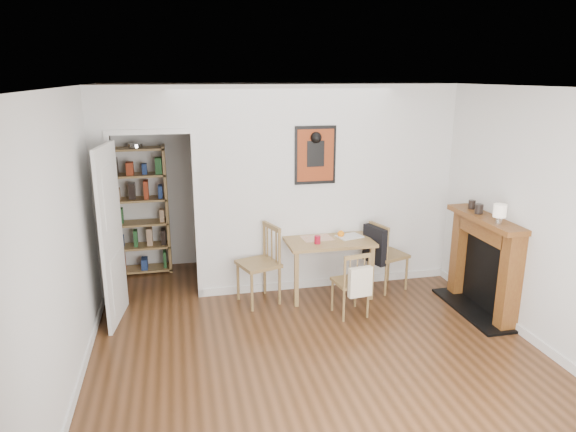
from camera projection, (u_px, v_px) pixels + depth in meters
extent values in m
plane|color=#56331B|center=(310.00, 339.00, 5.44)|extent=(5.20, 5.20, 0.00)
plane|color=silver|center=(266.00, 174.00, 7.54)|extent=(4.50, 0.00, 4.50)
plane|color=silver|center=(442.00, 357.00, 2.64)|extent=(4.50, 0.00, 4.50)
plane|color=silver|center=(71.00, 236.00, 4.62)|extent=(0.00, 5.20, 5.20)
plane|color=silver|center=(512.00, 209.00, 5.56)|extent=(0.00, 5.20, 5.20)
plane|color=beige|center=(313.00, 87.00, 4.74)|extent=(5.20, 5.20, 0.00)
cube|color=silver|center=(327.00, 189.00, 6.53)|extent=(3.35, 0.10, 2.60)
cube|color=silver|center=(104.00, 200.00, 5.97)|extent=(0.25, 0.10, 2.60)
cube|color=silver|center=(149.00, 110.00, 5.81)|extent=(0.90, 0.10, 0.55)
cube|color=silver|center=(115.00, 222.00, 6.06)|extent=(0.06, 0.14, 2.05)
cube|color=silver|center=(197.00, 217.00, 6.26)|extent=(0.06, 0.14, 2.05)
cube|color=silver|center=(326.00, 282.00, 6.80)|extent=(3.35, 0.02, 0.10)
cube|color=silver|center=(75.00, 396.00, 4.39)|extent=(0.02, 4.00, 0.10)
cube|color=silver|center=(533.00, 340.00, 5.32)|extent=(0.02, 4.00, 0.10)
cube|color=silver|center=(112.00, 236.00, 5.63)|extent=(0.15, 0.80, 2.00)
cube|color=black|center=(315.00, 155.00, 6.31)|extent=(0.52, 0.02, 0.72)
cube|color=maroon|center=(316.00, 155.00, 6.30)|extent=(0.46, 0.00, 0.64)
cube|color=#9A7F48|center=(328.00, 241.00, 6.39)|extent=(1.07, 0.68, 0.04)
cube|color=#9A7F48|center=(296.00, 280.00, 6.12)|extent=(0.05, 0.05, 0.69)
cube|color=#9A7F48|center=(371.00, 273.00, 6.32)|extent=(0.05, 0.05, 0.69)
cube|color=#9A7F48|center=(286.00, 263.00, 6.65)|extent=(0.05, 0.05, 0.69)
cube|color=#9A7F48|center=(356.00, 258.00, 6.85)|extent=(0.05, 0.05, 0.69)
cube|color=black|center=(374.00, 245.00, 6.46)|extent=(0.21, 0.38, 0.47)
cube|color=beige|center=(359.00, 281.00, 5.70)|extent=(0.28, 0.13, 0.34)
cube|color=#9A7F48|center=(114.00, 212.00, 7.01)|extent=(0.04, 0.30, 1.79)
cube|color=#9A7F48|center=(167.00, 209.00, 7.16)|extent=(0.04, 0.30, 1.79)
cube|color=#9A7F48|center=(145.00, 269.00, 7.31)|extent=(0.75, 0.30, 0.03)
cube|color=#9A7F48|center=(142.00, 223.00, 7.13)|extent=(0.75, 0.30, 0.03)
cube|color=#9A7F48|center=(136.00, 149.00, 6.86)|extent=(0.75, 0.30, 0.03)
cube|color=maroon|center=(141.00, 211.00, 7.08)|extent=(0.66, 0.24, 0.24)
cube|color=brown|center=(510.00, 283.00, 5.51)|extent=(0.20, 0.16, 1.10)
cube|color=brown|center=(461.00, 253.00, 6.44)|extent=(0.20, 0.16, 1.10)
cube|color=brown|center=(486.00, 219.00, 5.81)|extent=(0.30, 1.21, 0.06)
cube|color=brown|center=(487.00, 230.00, 5.85)|extent=(0.20, 0.85, 0.20)
cube|color=black|center=(487.00, 274.00, 6.01)|extent=(0.08, 0.81, 0.88)
cube|color=black|center=(474.00, 309.00, 6.10)|extent=(0.45, 1.25, 0.03)
cylinder|color=maroon|center=(317.00, 240.00, 6.21)|extent=(0.08, 0.08, 0.10)
sphere|color=orange|center=(341.00, 234.00, 6.46)|extent=(0.09, 0.09, 0.09)
cube|color=beige|center=(317.00, 238.00, 6.43)|extent=(0.39, 0.30, 0.00)
cube|color=silver|center=(349.00, 236.00, 6.47)|extent=(0.35, 0.30, 0.02)
cylinder|color=silver|center=(499.00, 220.00, 5.50)|extent=(0.07, 0.07, 0.08)
cylinder|color=beige|center=(500.00, 211.00, 5.47)|extent=(0.14, 0.14, 0.14)
cylinder|color=black|center=(479.00, 209.00, 5.90)|extent=(0.09, 0.09, 0.11)
cylinder|color=black|center=(472.00, 205.00, 6.12)|extent=(0.08, 0.08, 0.10)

